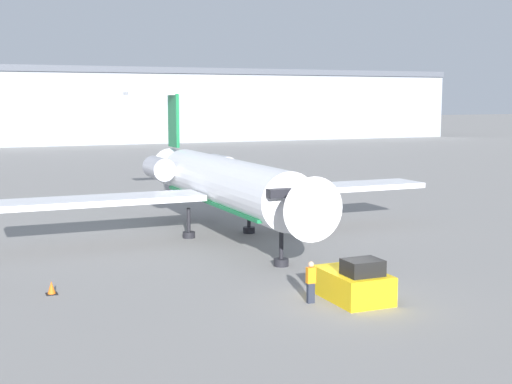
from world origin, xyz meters
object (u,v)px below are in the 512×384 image
airplane_main (223,183)px  pushback_tug (353,283)px  worker_near_tug (311,281)px  traffic_cone_left (52,288)px

airplane_main → pushback_tug: 16.07m
airplane_main → worker_near_tug: size_ratio=15.75×
worker_near_tug → traffic_cone_left: bearing=150.4°
pushback_tug → airplane_main: bearing=91.3°
traffic_cone_left → airplane_main: bearing=38.9°
pushback_tug → traffic_cone_left: bearing=153.6°
worker_near_tug → pushback_tug: bearing=-7.0°
airplane_main → pushback_tug: airplane_main is taller
airplane_main → worker_near_tug: airplane_main is taller
worker_near_tug → traffic_cone_left: (-10.34, 5.88, -0.70)m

